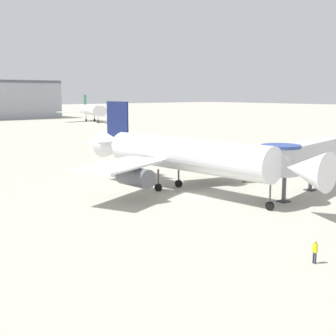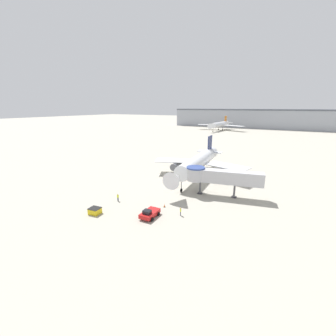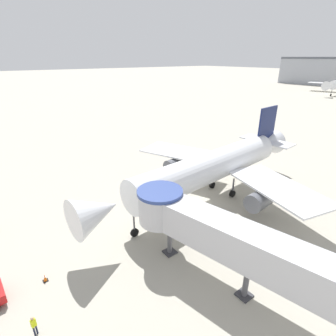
{
  "view_description": "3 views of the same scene",
  "coord_description": "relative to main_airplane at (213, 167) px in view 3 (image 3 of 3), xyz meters",
  "views": [
    {
      "loc": [
        -35.42,
        -37.86,
        11.51
      ],
      "look_at": [
        -3.94,
        -0.04,
        3.6
      ],
      "focal_mm": 50.0,
      "sensor_mm": 36.0,
      "label": 1
    },
    {
      "loc": [
        22.49,
        -53.98,
        19.35
      ],
      "look_at": [
        -4.84,
        -5.32,
        4.02
      ],
      "focal_mm": 24.0,
      "sensor_mm": 36.0,
      "label": 2
    },
    {
      "loc": [
        20.8,
        -20.35,
        17.03
      ],
      "look_at": [
        -5.39,
        -0.36,
        3.03
      ],
      "focal_mm": 28.0,
      "sensor_mm": 36.0,
      "label": 3
    }
  ],
  "objects": [
    {
      "name": "ground_plane",
      "position": [
        -0.27,
        -2.45,
        -4.39
      ],
      "size": [
        800.0,
        800.0,
        0.0
      ],
      "primitive_type": "plane",
      "color": "#A8A393"
    },
    {
      "name": "jet_bridge",
      "position": [
        8.74,
        -9.93,
        0.16
      ],
      "size": [
        16.43,
        6.4,
        6.23
      ],
      "rotation": [
        0.0,
        0.0,
        0.21
      ],
      "color": "#B7B7BC",
      "rests_on": "ground_plane"
    },
    {
      "name": "traffic_cone_starboard_wing",
      "position": [
        10.44,
        -0.49,
        -4.03
      ],
      "size": [
        0.46,
        0.46,
        0.76
      ],
      "color": "black",
      "rests_on": "ground_plane"
    },
    {
      "name": "traffic_cone_near_nose",
      "position": [
        1.49,
        -20.99,
        -4.07
      ],
      "size": [
        0.4,
        0.4,
        0.67
      ],
      "color": "black",
      "rests_on": "ground_plane"
    },
    {
      "name": "ground_crew_wing_walker",
      "position": [
        5.9,
        -22.66,
        -3.46
      ],
      "size": [
        0.27,
        0.35,
        1.62
      ],
      "rotation": [
        0.0,
        0.0,
        5.05
      ],
      "color": "#1E2338",
      "rests_on": "ground_plane"
    },
    {
      "name": "main_airplane",
      "position": [
        0.0,
        0.0,
        0.0
      ],
      "size": [
        27.76,
        33.47,
        10.4
      ],
      "rotation": [
        0.0,
        0.0,
        0.07
      ],
      "color": "silver",
      "rests_on": "ground_plane"
    }
  ]
}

